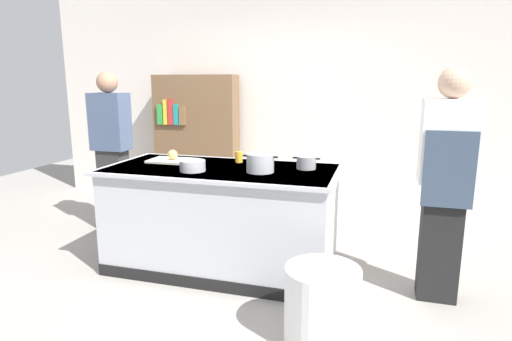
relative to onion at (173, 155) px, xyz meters
The scene contains 13 objects.
ground_plane 1.10m from the onion, 13.99° to the right, with size 10.00×10.00×0.00m, color #9E9991.
back_wall 2.11m from the onion, 75.25° to the left, with size 6.40×0.12×3.00m, color silver.
counter_island 0.73m from the onion, 14.05° to the right, with size 1.98×0.98×0.90m.
cutting_board 0.06m from the onion, 150.23° to the left, with size 0.40×0.28×0.02m, color silver.
onion is the anchor object (origin of this frame).
stock_pot 0.91m from the onion, 13.08° to the right, with size 0.29×0.22×0.15m.
sauce_pan 1.22m from the onion, ahead, with size 0.23×0.16×0.11m.
mixing_bowl 0.47m from the onion, 43.20° to the right, with size 0.21×0.21×0.09m, color #B7BABF.
juice_cup 0.60m from the onion, 13.61° to the left, with size 0.07×0.07×0.10m, color yellow.
trash_bin 1.96m from the onion, 33.83° to the right, with size 0.47×0.47×0.50m, color white.
person_chef 2.28m from the onion, ahead, with size 0.38×0.25×1.72m.
person_guest 1.06m from the onion, 154.67° to the left, with size 0.38×0.24×1.72m.
bookshelf 1.75m from the onion, 107.10° to the left, with size 1.10×0.31×1.70m.
Camera 1 is at (1.28, -3.32, 1.62)m, focal length 29.93 mm.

